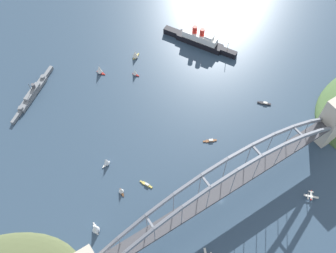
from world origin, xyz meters
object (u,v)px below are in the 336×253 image
at_px(small_boat_1, 95,228).
at_px(small_boat_3, 210,141).
at_px(small_boat_6, 106,162).
at_px(small_boat_5, 99,69).
at_px(small_boat_2, 135,54).
at_px(small_boat_7, 121,190).
at_px(small_boat_4, 135,72).
at_px(naval_cruiser, 33,93).
at_px(seaplane_second_in_formation, 311,196).
at_px(harbor_arch_bridge, 226,187).
at_px(ocean_liner, 199,40).
at_px(small_boat_8, 264,103).
at_px(small_boat_0, 146,184).

height_order(small_boat_1, small_boat_3, small_boat_1).
bearing_deg(small_boat_6, small_boat_5, 66.46).
relative_size(small_boat_2, small_boat_7, 1.31).
bearing_deg(small_boat_4, naval_cruiser, 162.05).
xyz_separation_m(small_boat_1, small_boat_2, (115.60, 142.25, -0.88)).
bearing_deg(small_boat_2, naval_cruiser, 174.83).
bearing_deg(small_boat_7, naval_cruiser, 99.44).
relative_size(seaplane_second_in_formation, small_boat_7, 1.32).
xyz_separation_m(harbor_arch_bridge, naval_cruiser, (-85.50, 184.14, -23.87)).
bearing_deg(small_boat_2, ocean_liner, -16.46).
xyz_separation_m(harbor_arch_bridge, small_boat_1, (-94.32, 32.23, -21.26)).
bearing_deg(small_boat_8, small_boat_3, -174.91).
bearing_deg(small_boat_0, small_boat_2, 63.75).
bearing_deg(small_boat_6, small_boat_3, -18.13).
bearing_deg(harbor_arch_bridge, small_boat_0, 134.14).
relative_size(small_boat_4, small_boat_7, 1.14).
bearing_deg(small_boat_3, naval_cruiser, 129.73).
xyz_separation_m(small_boat_1, small_boat_6, (33.11, 46.41, -0.82)).
distance_m(naval_cruiser, small_boat_6, 108.28).
bearing_deg(small_boat_3, small_boat_4, 99.28).
bearing_deg(harbor_arch_bridge, naval_cruiser, 114.91).
relative_size(small_boat_0, small_boat_5, 0.98).
height_order(small_boat_1, small_boat_5, small_boat_5).
bearing_deg(small_boat_2, small_boat_7, -124.03).
distance_m(small_boat_3, small_boat_7, 89.02).
bearing_deg(small_boat_8, small_boat_2, 121.39).
xyz_separation_m(small_boat_3, small_boat_4, (-16.90, 103.41, 3.28)).
height_order(small_boat_3, small_boat_7, small_boat_7).
relative_size(small_boat_0, small_boat_2, 1.16).
xyz_separation_m(ocean_liner, small_boat_6, (-149.17, -76.15, -1.94)).
bearing_deg(small_boat_7, seaplane_second_in_formation, -34.28).
height_order(small_boat_1, small_boat_4, small_boat_1).
distance_m(small_boat_0, small_boat_4, 121.03).
relative_size(ocean_liner, small_boat_5, 6.73).
bearing_deg(small_boat_3, small_boat_0, -175.11).
distance_m(naval_cruiser, small_boat_5, 66.90).
xyz_separation_m(small_boat_5, small_boat_8, (112.79, -118.67, -4.49)).
distance_m(small_boat_0, small_boat_8, 136.94).
distance_m(small_boat_1, small_boat_8, 189.37).
relative_size(small_boat_2, small_boat_3, 0.83).
xyz_separation_m(seaplane_second_in_formation, small_boat_0, (-104.66, 79.79, -1.31)).
relative_size(small_boat_0, small_boat_3, 0.96).
relative_size(harbor_arch_bridge, ocean_liner, 3.74).
bearing_deg(harbor_arch_bridge, small_boat_1, 161.13).
distance_m(naval_cruiser, small_boat_4, 99.30).
relative_size(small_boat_3, small_boat_6, 1.23).
height_order(naval_cruiser, seaplane_second_in_formation, naval_cruiser).
distance_m(harbor_arch_bridge, small_boat_8, 112.04).
distance_m(naval_cruiser, small_boat_7, 136.47).
distance_m(small_boat_6, small_boat_7, 29.20).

